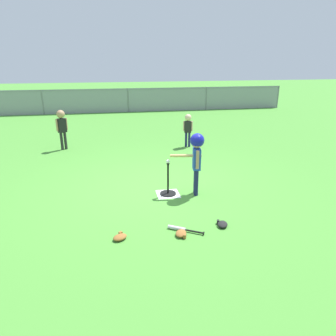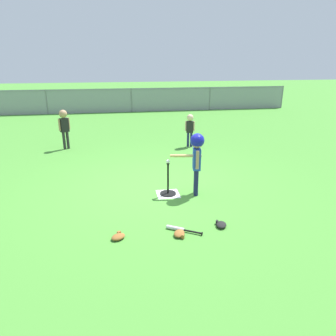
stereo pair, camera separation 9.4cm
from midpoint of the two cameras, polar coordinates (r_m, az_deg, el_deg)
name	(u,v)px [view 2 (the right image)]	position (r m, az deg, el deg)	size (l,w,h in m)	color
ground_plane	(159,186)	(6.57, -1.33, -3.38)	(60.00, 60.00, 0.00)	#478C33
home_plate	(168,194)	(6.21, 0.44, -4.76)	(0.44, 0.44, 0.01)	white
batting_tee	(168,189)	(6.17, 0.44, -3.94)	(0.32, 0.32, 0.65)	black
baseball_on_tee	(168,161)	(5.96, 0.45, 1.21)	(0.07, 0.07, 0.07)	white
batter_child	(197,152)	(5.93, 5.69, 2.96)	(0.64, 0.35, 1.23)	#191E4C
fielder_deep_center	(64,124)	(9.56, -18.17, 7.62)	(0.30, 0.24, 1.16)	#262626
fielder_near_right	(190,126)	(9.38, 4.31, 7.64)	(0.28, 0.20, 0.99)	#191E4C
spare_bat_silver	(179,229)	(4.97, 2.60, -11.07)	(0.53, 0.35, 0.06)	silver
glove_by_plate	(179,234)	(4.84, 2.67, -11.88)	(0.24, 0.27, 0.07)	brown
glove_near_bats	(118,237)	(4.82, -8.50, -12.29)	(0.27, 0.26, 0.07)	brown
glove_tossed_aside	(221,225)	(5.15, 10.20, -10.14)	(0.23, 0.26, 0.07)	black
outfield_fence	(131,99)	(15.83, -6.52, 12.35)	(16.06, 0.06, 1.15)	slate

